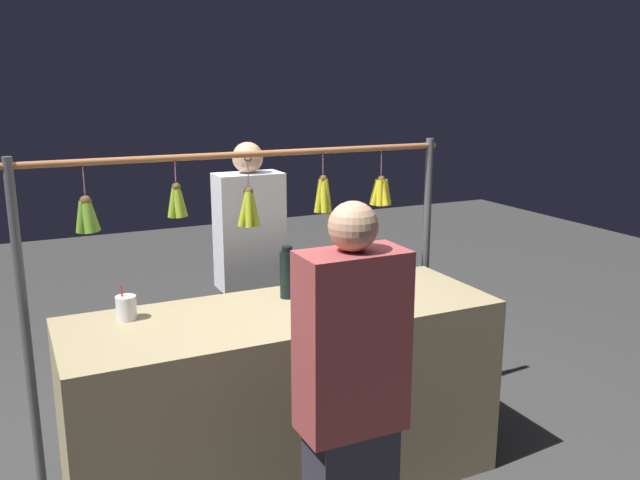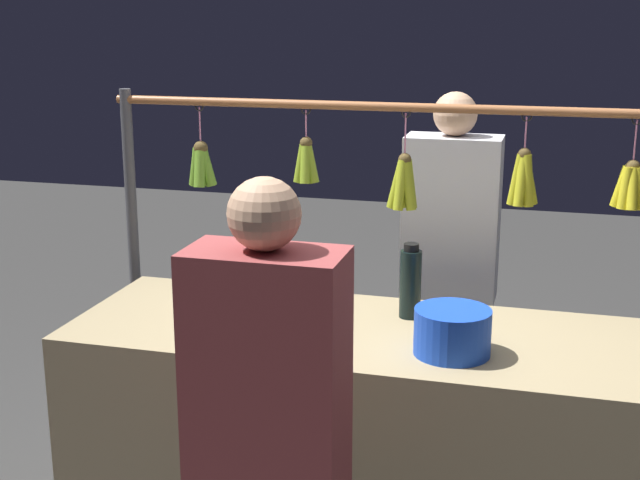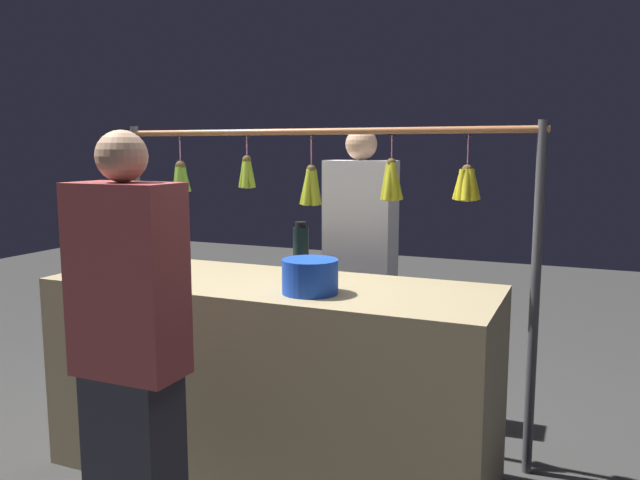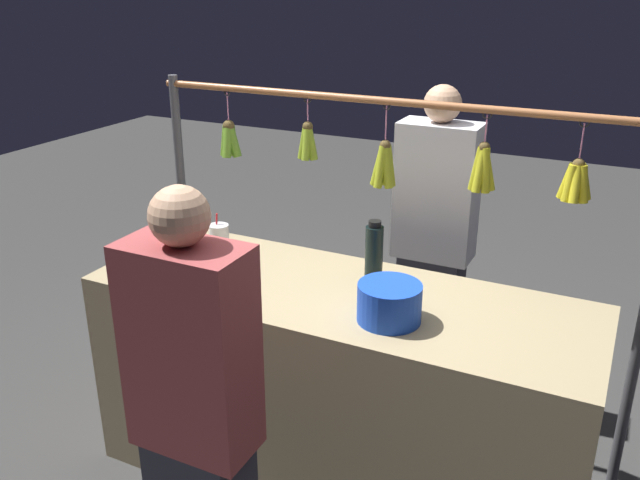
{
  "view_description": "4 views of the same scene",
  "coord_description": "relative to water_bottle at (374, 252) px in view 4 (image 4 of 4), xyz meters",
  "views": [
    {
      "loc": [
        1.1,
        2.69,
        1.91
      ],
      "look_at": [
        -0.18,
        0.0,
        1.2
      ],
      "focal_mm": 37.53,
      "sensor_mm": 36.0,
      "label": 1
    },
    {
      "loc": [
        -0.53,
        2.62,
        1.89
      ],
      "look_at": [
        0.19,
        0.0,
        1.18
      ],
      "focal_mm": 49.5,
      "sensor_mm": 36.0,
      "label": 2
    },
    {
      "loc": [
        -1.3,
        2.45,
        1.48
      ],
      "look_at": [
        -0.24,
        0.0,
        1.09
      ],
      "focal_mm": 35.79,
      "sensor_mm": 36.0,
      "label": 3
    },
    {
      "loc": [
        -0.97,
        2.15,
        2.04
      ],
      "look_at": [
        0.08,
        0.0,
        1.09
      ],
      "focal_mm": 37.74,
      "sensor_mm": 36.0,
      "label": 4
    }
  ],
  "objects": [
    {
      "name": "ground_plane",
      "position": [
        0.08,
        0.16,
        -1.01
      ],
      "size": [
        12.0,
        12.0,
        0.0
      ],
      "primitive_type": "plane",
      "color": "#393938"
    },
    {
      "name": "market_counter",
      "position": [
        0.08,
        0.16,
        -0.57
      ],
      "size": [
        1.99,
        0.7,
        0.89
      ],
      "primitive_type": "cube",
      "color": "tan",
      "rests_on": "ground"
    },
    {
      "name": "display_rack",
      "position": [
        0.06,
        -0.3,
        0.12
      ],
      "size": [
        2.23,
        0.13,
        1.6
      ],
      "color": "#4C4C51",
      "rests_on": "ground"
    },
    {
      "name": "water_bottle",
      "position": [
        0.0,
        0.0,
        0.0
      ],
      "size": [
        0.07,
        0.07,
        0.25
      ],
      "color": "black",
      "rests_on": "market_counter"
    },
    {
      "name": "blue_bucket",
      "position": [
        -0.18,
        0.29,
        -0.05
      ],
      "size": [
        0.23,
        0.23,
        0.14
      ],
      "primitive_type": "cylinder",
      "color": "blue",
      "rests_on": "market_counter"
    },
    {
      "name": "drink_cup",
      "position": [
        0.76,
        -0.02,
        -0.07
      ],
      "size": [
        0.09,
        0.09,
        0.16
      ],
      "color": "silver",
      "rests_on": "market_counter"
    },
    {
      "name": "vendor_person",
      "position": [
        -0.05,
        -0.67,
        -0.23
      ],
      "size": [
        0.38,
        0.2,
        1.58
      ],
      "color": "#2D2D38",
      "rests_on": "ground"
    },
    {
      "name": "customer_person",
      "position": [
        0.17,
        0.98,
        -0.25
      ],
      "size": [
        0.36,
        0.2,
        1.54
      ],
      "color": "#2D2D38",
      "rests_on": "ground"
    }
  ]
}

